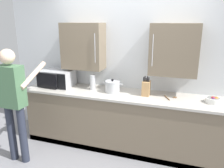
# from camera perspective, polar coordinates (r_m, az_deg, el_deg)

# --- Properties ---
(back_wall_tiled) EXTENTS (4.35, 0.44, 2.68)m
(back_wall_tiled) POSITION_cam_1_polar(r_m,az_deg,el_deg) (3.63, 4.17, 6.35)
(back_wall_tiled) COLOR silver
(back_wall_tiled) RESTS_ON ground_plane
(counter_unit) EXTENTS (3.19, 0.67, 0.92)m
(counter_unit) POSITION_cam_1_polar(r_m,az_deg,el_deg) (3.61, 2.53, -9.33)
(counter_unit) COLOR #756651
(counter_unit) RESTS_ON ground_plane
(microwave_oven) EXTENTS (0.54, 0.43, 0.27)m
(microwave_oven) POSITION_cam_1_polar(r_m,az_deg,el_deg) (3.92, -14.23, 1.50)
(microwave_oven) COLOR #B7BABF
(microwave_oven) RESTS_ON counter_unit
(stock_pot) EXTENTS (0.33, 0.23, 0.21)m
(stock_pot) POSITION_cam_1_polar(r_m,az_deg,el_deg) (3.47, 0.12, -0.64)
(stock_pot) COLOR #B7BABF
(stock_pot) RESTS_ON counter_unit
(thermos_flask) EXTENTS (0.09, 0.09, 0.25)m
(thermos_flask) POSITION_cam_1_polar(r_m,az_deg,el_deg) (3.60, -5.00, 0.48)
(thermos_flask) COLOR #B7BABF
(thermos_flask) RESTS_ON counter_unit
(wooden_spoon) EXTENTS (0.20, 0.18, 0.02)m
(wooden_spoon) POSITION_cam_1_polar(r_m,az_deg,el_deg) (3.34, 15.01, -3.35)
(wooden_spoon) COLOR brown
(wooden_spoon) RESTS_ON counter_unit
(fruit_bowl) EXTENTS (0.20, 0.20, 0.09)m
(fruit_bowl) POSITION_cam_1_polar(r_m,az_deg,el_deg) (3.34, 24.58, -3.73)
(fruit_bowl) COLOR white
(fruit_bowl) RESTS_ON counter_unit
(knife_block) EXTENTS (0.11, 0.15, 0.30)m
(knife_block) POSITION_cam_1_polar(r_m,az_deg,el_deg) (3.35, 8.75, -1.06)
(knife_block) COLOR tan
(knife_block) RESTS_ON counter_unit
(person_figure) EXTENTS (0.44, 0.66, 1.65)m
(person_figure) POSITION_cam_1_polar(r_m,az_deg,el_deg) (3.36, -24.08, -3.05)
(person_figure) COLOR #282D3D
(person_figure) RESTS_ON ground_plane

